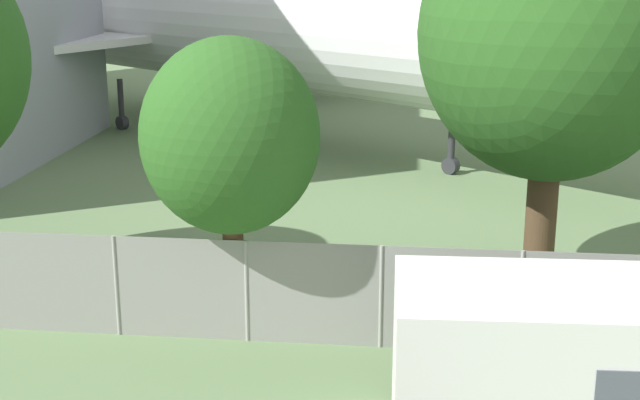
{
  "coord_description": "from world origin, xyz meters",
  "views": [
    {
      "loc": [
        3.15,
        -4.38,
        7.27
      ],
      "look_at": [
        1.06,
        14.11,
        2.0
      ],
      "focal_mm": 50.0,
      "sensor_mm": 36.0,
      "label": 1
    }
  ],
  "objects_px": {
    "airplane": "(194,20)",
    "tree_behind_benches": "(554,35)",
    "tree_far_right": "(230,137)",
    "portable_cabin": "(554,371)"
  },
  "relations": [
    {
      "from": "airplane",
      "to": "tree_far_right",
      "type": "distance_m",
      "value": 21.89
    },
    {
      "from": "portable_cabin",
      "to": "airplane",
      "type": "bearing_deg",
      "value": 112.79
    },
    {
      "from": "tree_behind_benches",
      "to": "tree_far_right",
      "type": "xyz_separation_m",
      "value": [
        -6.14,
        -3.18,
        -1.64
      ]
    },
    {
      "from": "airplane",
      "to": "portable_cabin",
      "type": "relative_size",
      "value": 8.89
    },
    {
      "from": "portable_cabin",
      "to": "tree_behind_benches",
      "type": "relative_size",
      "value": 0.55
    },
    {
      "from": "tree_behind_benches",
      "to": "tree_far_right",
      "type": "bearing_deg",
      "value": -152.59
    },
    {
      "from": "airplane",
      "to": "tree_behind_benches",
      "type": "relative_size",
      "value": 4.9
    },
    {
      "from": "airplane",
      "to": "portable_cabin",
      "type": "distance_m",
      "value": 27.33
    },
    {
      "from": "portable_cabin",
      "to": "tree_behind_benches",
      "type": "bearing_deg",
      "value": 82.46
    },
    {
      "from": "portable_cabin",
      "to": "tree_behind_benches",
      "type": "xyz_separation_m",
      "value": [
        0.62,
        6.72,
        4.27
      ]
    }
  ]
}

